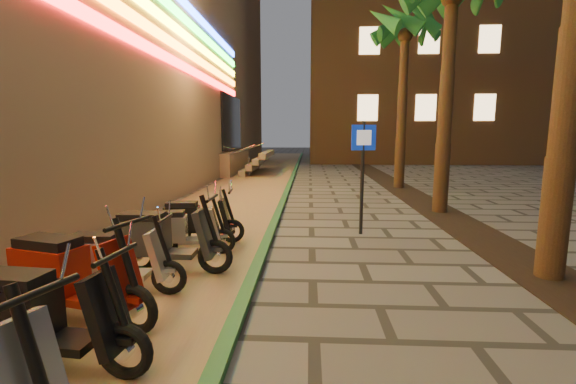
# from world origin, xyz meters

# --- Properties ---
(ground) EXTENTS (120.00, 120.00, 0.00)m
(ground) POSITION_xyz_m (0.00, 0.00, 0.00)
(ground) COLOR #474442
(ground) RESTS_ON ground
(parking_strip) EXTENTS (3.40, 60.00, 0.01)m
(parking_strip) POSITION_xyz_m (-2.60, 10.00, 0.01)
(parking_strip) COLOR #8C7251
(parking_strip) RESTS_ON ground
(green_curb) EXTENTS (0.18, 60.00, 0.10)m
(green_curb) POSITION_xyz_m (-0.90, 10.00, 0.05)
(green_curb) COLOR #225C2E
(green_curb) RESTS_ON ground
(planting_strip) EXTENTS (1.20, 40.00, 0.02)m
(planting_strip) POSITION_xyz_m (3.60, 5.00, 0.01)
(planting_strip) COLOR black
(planting_strip) RESTS_ON ground
(apartment_block) EXTENTS (18.00, 16.06, 25.00)m
(apartment_block) POSITION_xyz_m (9.00, 32.00, 12.50)
(apartment_block) COLOR brown
(apartment_block) RESTS_ON ground
(palm_d) EXTENTS (2.97, 3.02, 7.16)m
(palm_d) POSITION_xyz_m (3.60, 12.00, 5.94)
(palm_d) COLOR #472D19
(palm_d) RESTS_ON ground
(pedestrian_sign) EXTENTS (0.53, 0.15, 2.44)m
(pedestrian_sign) POSITION_xyz_m (1.08, 4.47, 1.58)
(pedestrian_sign) COLOR black
(pedestrian_sign) RESTS_ON ground
(scooter_4) EXTENTS (1.72, 0.64, 1.21)m
(scooter_4) POSITION_xyz_m (-2.49, -0.67, 0.52)
(scooter_4) COLOR black
(scooter_4) RESTS_ON ground
(scooter_5) EXTENTS (1.84, 0.90, 1.30)m
(scooter_5) POSITION_xyz_m (-2.79, 0.23, 0.56)
(scooter_5) COLOR black
(scooter_5) RESTS_ON ground
(scooter_6) EXTENTS (1.57, 0.55, 1.11)m
(scooter_6) POSITION_xyz_m (-2.70, 1.03, 0.48)
(scooter_6) COLOR black
(scooter_6) RESTS_ON ground
(scooter_7) EXTENTS (1.78, 0.62, 1.26)m
(scooter_7) POSITION_xyz_m (-2.37, 1.86, 0.55)
(scooter_7) COLOR black
(scooter_7) RESTS_ON ground
(scooter_8) EXTENTS (1.52, 0.66, 1.07)m
(scooter_8) POSITION_xyz_m (-2.34, 2.76, 0.46)
(scooter_8) COLOR black
(scooter_8) RESTS_ON ground
(scooter_9) EXTENTS (1.57, 0.59, 1.10)m
(scooter_9) POSITION_xyz_m (-2.34, 3.54, 0.48)
(scooter_9) COLOR black
(scooter_9) RESTS_ON ground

